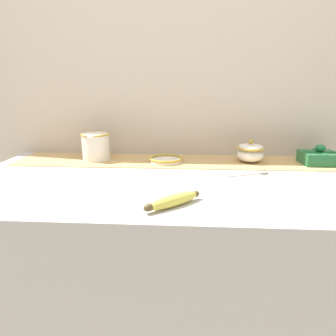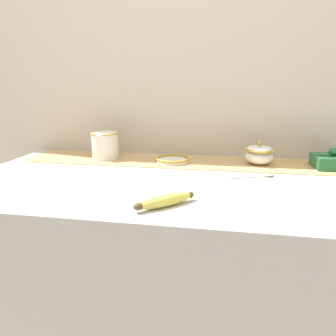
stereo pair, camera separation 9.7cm
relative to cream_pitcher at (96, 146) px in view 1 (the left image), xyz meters
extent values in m
cube|color=#B7B2AD|center=(0.33, -0.24, -0.52)|extent=(1.43, 0.73, 0.91)
cube|color=beige|center=(0.33, 0.15, 0.23)|extent=(2.23, 0.04, 2.40)
cube|color=tan|center=(0.33, 0.00, -0.06)|extent=(1.31, 0.24, 0.00)
cylinder|color=white|center=(0.00, 0.00, 0.00)|extent=(0.11, 0.11, 0.11)
torus|color=#B79333|center=(0.00, 0.00, 0.05)|extent=(0.12, 0.12, 0.01)
torus|color=white|center=(0.00, 0.07, 0.00)|extent=(0.06, 0.01, 0.06)
ellipsoid|color=white|center=(0.00, -0.05, 0.05)|extent=(0.03, 0.03, 0.02)
ellipsoid|color=white|center=(0.65, 0.00, -0.03)|extent=(0.11, 0.11, 0.06)
torus|color=#B79333|center=(0.65, 0.00, 0.00)|extent=(0.11, 0.11, 0.01)
ellipsoid|color=white|center=(0.65, 0.00, 0.00)|extent=(0.10, 0.10, 0.02)
sphere|color=#B79333|center=(0.65, 0.00, 0.02)|extent=(0.02, 0.02, 0.02)
cylinder|color=white|center=(0.30, -0.02, -0.06)|extent=(0.14, 0.14, 0.01)
torus|color=#B79333|center=(0.30, -0.02, -0.05)|extent=(0.14, 0.14, 0.01)
ellipsoid|color=#DBCC4C|center=(0.35, -0.49, -0.05)|extent=(0.15, 0.14, 0.03)
ellipsoid|color=brown|center=(0.29, -0.54, -0.05)|extent=(0.04, 0.03, 0.02)
ellipsoid|color=brown|center=(0.41, -0.44, -0.05)|extent=(0.03, 0.03, 0.02)
cube|color=#A89E89|center=(0.59, -0.19, -0.06)|extent=(0.12, 0.05, 0.00)
ellipsoid|color=#A89E89|center=(0.67, -0.16, -0.06)|extent=(0.04, 0.04, 0.01)
cube|color=#236638|center=(0.92, -0.01, -0.04)|extent=(0.14, 0.12, 0.05)
cube|color=#1E6B38|center=(0.92, -0.01, -0.01)|extent=(0.14, 0.01, 0.00)
cube|color=#1E6B38|center=(0.92, -0.01, -0.01)|extent=(0.01, 0.12, 0.00)
ellipsoid|color=#1E6B38|center=(0.92, -0.01, 0.00)|extent=(0.04, 0.04, 0.03)
camera|label=1|loc=(0.39, -1.23, 0.25)|focal=32.00mm
camera|label=2|loc=(0.48, -1.22, 0.25)|focal=32.00mm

